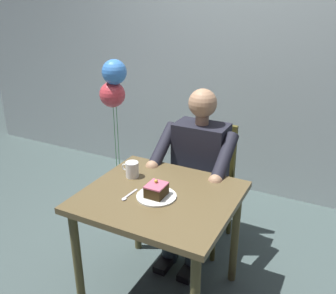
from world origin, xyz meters
name	(u,v)px	position (x,y,z in m)	size (l,w,h in m)	color
ground_plane	(161,292)	(0.00, 0.00, 0.00)	(14.00, 14.00, 0.00)	#415250
cafe_rear_panel	(250,27)	(0.00, -1.63, 1.50)	(6.40, 0.12, 3.00)	#A7B5B4
dining_table	(160,209)	(0.00, 0.00, 0.62)	(0.85, 0.77, 0.72)	brown
chair	(205,178)	(0.00, -0.70, 0.49)	(0.42, 0.42, 0.90)	#4E491E
seated_person	(196,173)	(0.00, -0.52, 0.62)	(0.53, 0.58, 1.19)	#1F202B
dessert_plate	(157,196)	(0.00, 0.04, 0.72)	(0.22, 0.22, 0.01)	white
cake_slice	(157,190)	(0.00, 0.04, 0.76)	(0.10, 0.12, 0.09)	#32230D
coffee_cup	(132,169)	(0.25, -0.11, 0.77)	(0.11, 0.08, 0.10)	white
dessert_spoon	(127,196)	(0.14, 0.11, 0.72)	(0.03, 0.14, 0.01)	silver
balloon_display	(114,102)	(0.88, -0.83, 0.94)	(0.25, 0.22, 1.29)	#B2C1C6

